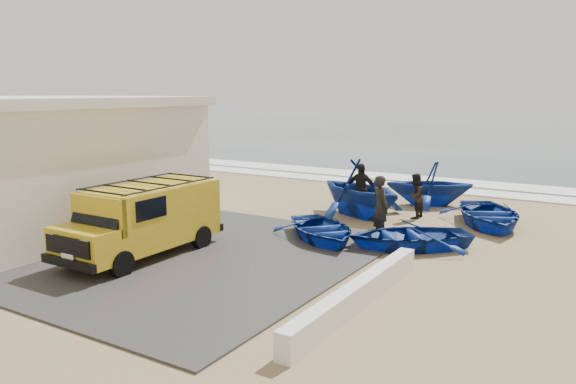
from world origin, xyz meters
The scene contains 16 objects.
ground centered at (0.00, 0.00, 0.00)m, with size 160.00×160.00×0.00m, color #927A55.
slab centered at (-2.00, -2.00, 0.03)m, with size 12.00×10.00×0.05m, color #3B3836.
ocean centered at (0.00, 56.00, 0.00)m, with size 180.00×88.00×0.01m, color #385166.
surf_line centered at (0.00, 12.00, 0.03)m, with size 180.00×1.60×0.06m, color white.
surf_wash centered at (0.00, 14.50, 0.02)m, with size 180.00×2.20×0.04m, color white.
building centered at (-7.50, -2.00, 2.16)m, with size 8.40×9.40×4.30m.
parapet centered at (5.00, -3.00, 0.28)m, with size 0.35×6.00×0.55m, color silver.
van centered at (-1.57, -2.64, 1.09)m, with size 1.94×4.74×2.03m.
boat_near_left centered at (1.82, 1.28, 0.36)m, with size 2.46×3.44×0.71m, color navy.
boat_near_right centered at (4.36, 1.87, 0.37)m, with size 2.54×3.55×0.74m, color navy.
boat_mid_left centered at (1.36, 5.02, 1.04)m, with size 3.39×3.93×2.07m, color navy.
boat_mid_right centered at (5.71, 5.89, 0.40)m, with size 2.79×3.90×0.81m, color navy.
boat_far_left centered at (2.91, 8.28, 0.88)m, with size 2.88×3.34×1.76m, color navy.
fisherman_front centered at (3.20, 2.52, 0.98)m, with size 0.71×0.47×1.96m, color black.
fisherman_middle centered at (3.18, 5.78, 0.81)m, with size 0.78×0.61×1.61m, color black.
fisherman_back centered at (1.36, 5.10, 0.97)m, with size 1.13×0.47×1.93m, color black.
Camera 1 is at (9.63, -13.32, 4.50)m, focal length 35.00 mm.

